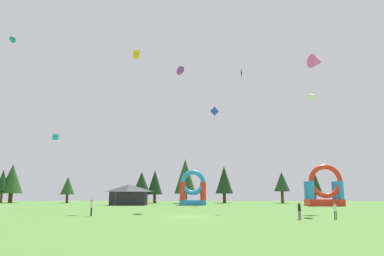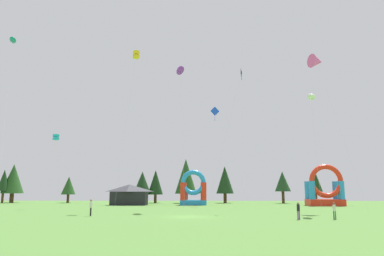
% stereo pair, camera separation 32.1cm
% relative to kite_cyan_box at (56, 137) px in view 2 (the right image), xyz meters
% --- Properties ---
extents(ground_plane, '(120.00, 120.00, 0.00)m').
position_rel_kite_cyan_box_xyz_m(ground_plane, '(22.53, -17.83, -11.45)').
color(ground_plane, '#548438').
extents(kite_cyan_box, '(1.37, 2.07, 11.93)m').
position_rel_kite_cyan_box_xyz_m(kite_cyan_box, '(0.00, 0.00, 0.00)').
color(kite_cyan_box, '#19B7CC').
rests_on(kite_cyan_box, ground_plane).
extents(kite_yellow_box, '(3.92, 3.95, 23.77)m').
position_rel_kite_cyan_box_xyz_m(kite_yellow_box, '(14.15, -6.12, 11.66)').
color(kite_yellow_box, yellow).
rests_on(kite_yellow_box, ground_plane).
extents(kite_blue_diamond, '(6.96, 3.63, 18.50)m').
position_rel_kite_cyan_box_xyz_m(kite_blue_diamond, '(26.50, 10.53, 6.32)').
color(kite_blue_diamond, blue).
rests_on(kite_blue_diamond, ground_plane).
extents(kite_teal_parafoil, '(5.75, 9.81, 24.39)m').
position_rel_kite_cyan_box_xyz_m(kite_teal_parafoil, '(-2.75, -10.37, 12.46)').
color(kite_teal_parafoil, '#0C7F7A').
rests_on(kite_teal_parafoil, ground_plane).
extents(kite_white_parafoil, '(1.58, 4.84, 15.00)m').
position_rel_kite_cyan_box_xyz_m(kite_white_parafoil, '(37.96, -13.29, 2.98)').
color(kite_white_parafoil, white).
rests_on(kite_white_parafoil, ground_plane).
extents(kite_black_diamond, '(5.50, 5.46, 20.31)m').
position_rel_kite_cyan_box_xyz_m(kite_black_diamond, '(29.97, -7.09, 8.16)').
color(kite_black_diamond, black).
rests_on(kite_black_diamond, ground_plane).
extents(kite_purple_parafoil, '(1.96, 4.85, 21.64)m').
position_rel_kite_cyan_box_xyz_m(kite_purple_parafoil, '(20.79, -4.74, 9.59)').
color(kite_purple_parafoil, purple).
rests_on(kite_purple_parafoil, ground_plane).
extents(kite_pink_delta, '(4.02, 8.48, 22.95)m').
position_rel_kite_cyan_box_xyz_m(kite_pink_delta, '(41.39, -5.72, 10.45)').
color(kite_pink_delta, '#EA599E').
rests_on(kite_pink_delta, ground_plane).
extents(person_midfield, '(0.40, 0.40, 1.66)m').
position_rel_kite_cyan_box_xyz_m(person_midfield, '(37.19, -21.10, -10.46)').
color(person_midfield, '#33723F').
rests_on(person_midfield, ground_plane).
extents(person_far_side, '(0.44, 0.44, 1.84)m').
position_rel_kite_cyan_box_xyz_m(person_far_side, '(11.70, -16.99, -10.35)').
color(person_far_side, black).
rests_on(person_far_side, ground_plane).
extents(person_near_camera, '(0.37, 0.37, 1.69)m').
position_rel_kite_cyan_box_xyz_m(person_near_camera, '(33.61, -21.40, -10.44)').
color(person_near_camera, '#724C8C').
rests_on(person_near_camera, ground_plane).
extents(inflatable_red_slide, '(6.39, 4.01, 7.58)m').
position_rel_kite_cyan_box_xyz_m(inflatable_red_slide, '(46.82, 10.66, -8.75)').
color(inflatable_red_slide, red).
rests_on(inflatable_red_slide, ground_plane).
extents(inflatable_blue_arch, '(5.08, 4.00, 6.75)m').
position_rel_kite_cyan_box_xyz_m(inflatable_blue_arch, '(22.26, 13.57, -8.91)').
color(inflatable_blue_arch, '#268CD8').
rests_on(inflatable_blue_arch, ground_plane).
extents(festival_tent, '(6.79, 3.68, 3.96)m').
position_rel_kite_cyan_box_xyz_m(festival_tent, '(9.83, 12.67, -9.47)').
color(festival_tent, black).
rests_on(festival_tent, ground_plane).
extents(tree_row_0, '(2.83, 2.83, 7.52)m').
position_rel_kite_cyan_box_xyz_m(tree_row_0, '(-21.29, 23.42, -6.41)').
color(tree_row_0, '#4C331E').
rests_on(tree_row_0, ground_plane).
extents(tree_row_1, '(4.97, 4.97, 8.86)m').
position_rel_kite_cyan_box_xyz_m(tree_row_1, '(-20.03, 25.00, -6.00)').
color(tree_row_1, '#4C331E').
rests_on(tree_row_1, ground_plane).
extents(tree_row_2, '(3.19, 3.19, 5.99)m').
position_rel_kite_cyan_box_xyz_m(tree_row_2, '(-6.93, 25.13, -7.55)').
color(tree_row_2, '#4C331E').
rests_on(tree_row_2, ground_plane).
extents(tree_row_3, '(3.73, 3.73, 6.99)m').
position_rel_kite_cyan_box_xyz_m(tree_row_3, '(10.43, 23.54, -6.85)').
color(tree_row_3, '#4C331E').
rests_on(tree_row_3, ground_plane).
extents(tree_row_4, '(3.46, 3.46, 7.43)m').
position_rel_kite_cyan_box_xyz_m(tree_row_4, '(13.25, 24.85, -6.83)').
color(tree_row_4, '#4C331E').
rests_on(tree_row_4, ground_plane).
extents(tree_row_5, '(4.85, 4.85, 9.83)m').
position_rel_kite_cyan_box_xyz_m(tree_row_5, '(20.24, 23.78, -5.53)').
color(tree_row_5, '#4C331E').
rests_on(tree_row_5, ground_plane).
extents(tree_row_6, '(3.97, 3.97, 8.30)m').
position_rel_kite_cyan_box_xyz_m(tree_row_6, '(29.08, 25.26, -6.29)').
color(tree_row_6, '#4C331E').
rests_on(tree_row_6, ground_plane).
extents(tree_row_7, '(3.49, 3.49, 6.99)m').
position_rel_kite_cyan_box_xyz_m(tree_row_7, '(41.86, 23.96, -6.73)').
color(tree_row_7, '#4C331E').
rests_on(tree_row_7, ground_plane).
extents(tree_row_8, '(2.99, 2.99, 7.18)m').
position_rel_kite_cyan_box_xyz_m(tree_row_8, '(48.73, 22.79, -6.65)').
color(tree_row_8, '#4C331E').
rests_on(tree_row_8, ground_plane).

